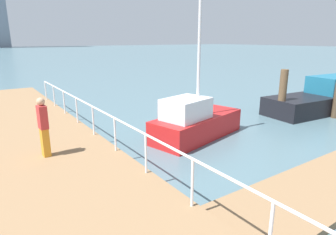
# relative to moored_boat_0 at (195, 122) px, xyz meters

# --- Properties ---
(ground_plane) EXTENTS (300.00, 300.00, 0.00)m
(ground_plane) POSITION_rel_moored_boat_0_xyz_m (-0.38, 4.21, -0.66)
(ground_plane) COLOR slate
(boardwalk_railing) EXTENTS (0.06, 28.33, 1.08)m
(boardwalk_railing) POSITION_rel_moored_boat_0_xyz_m (-3.53, -5.16, 0.59)
(boardwalk_railing) COLOR white
(boardwalk_railing) RESTS_ON boardwalk
(dock_piling_3) EXTENTS (0.35, 0.35, 2.40)m
(dock_piling_3) POSITION_rel_moored_boat_0_xyz_m (5.14, -0.23, 0.54)
(dock_piling_3) COLOR brown
(dock_piling_3) RESTS_ON ground_plane
(moored_boat_0) EXTENTS (4.33, 2.51, 6.06)m
(moored_boat_0) POSITION_rel_moored_boat_0_xyz_m (0.00, 0.00, 0.00)
(moored_boat_0) COLOR red
(moored_boat_0) RESTS_ON ground_plane
(moored_boat_1) EXTENTS (6.99, 2.73, 1.83)m
(moored_boat_1) POSITION_rel_moored_boat_0_xyz_m (8.60, -0.44, 0.02)
(moored_boat_1) COLOR black
(moored_boat_1) RESTS_ON ground_plane
(pedestrian_0) EXTENTS (0.24, 0.37, 1.76)m
(pedestrian_0) POSITION_rel_moored_boat_0_xyz_m (-5.41, 0.32, 0.66)
(pedestrian_0) COLOR orange
(pedestrian_0) RESTS_ON boardwalk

